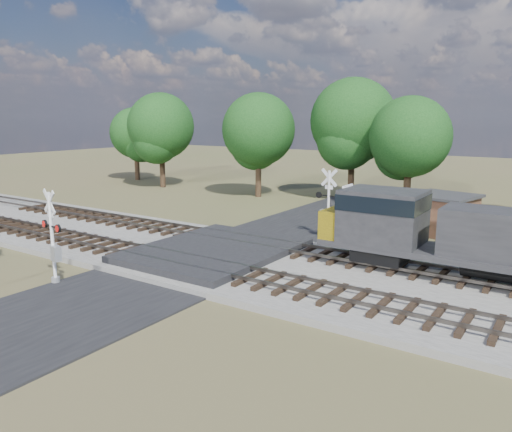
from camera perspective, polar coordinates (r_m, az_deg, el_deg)
The scene contains 10 objects.
ground at distance 26.19m, azimuth -5.42°, elevation -5.07°, with size 160.00×160.00×0.00m, color #4C522C.
ballast_bed at distance 22.01m, azimuth 16.34°, elevation -8.30°, with size 140.00×10.00×0.30m, color gray.
road at distance 26.18m, azimuth -5.42°, elevation -4.99°, with size 7.00×60.00×0.08m, color black.
crossing_panel at distance 26.48m, azimuth -4.75°, elevation -4.17°, with size 7.00×9.00×0.62m, color #262628.
track_near at distance 22.72m, azimuth -2.48°, elevation -6.52°, with size 140.00×2.60×0.33m.
track_far at distance 26.75m, azimuth 3.86°, elevation -3.78°, with size 140.00×2.60×0.33m.
crossing_signal_near at distance 23.73m, azimuth -22.12°, elevation -3.15°, with size 1.71×0.45×4.28m.
crossing_signal_far at distance 30.45m, azimuth 8.11°, elevation 0.68°, with size 1.75×0.39×4.34m.
equipment_shed at distance 33.73m, azimuth 20.49°, elevation 0.22°, with size 4.49×4.49×2.55m.
treeline at distance 40.85m, azimuth 22.44°, elevation 8.90°, with size 80.29×10.95×10.74m.
Camera 1 is at (15.94, -19.43, 7.37)m, focal length 35.00 mm.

